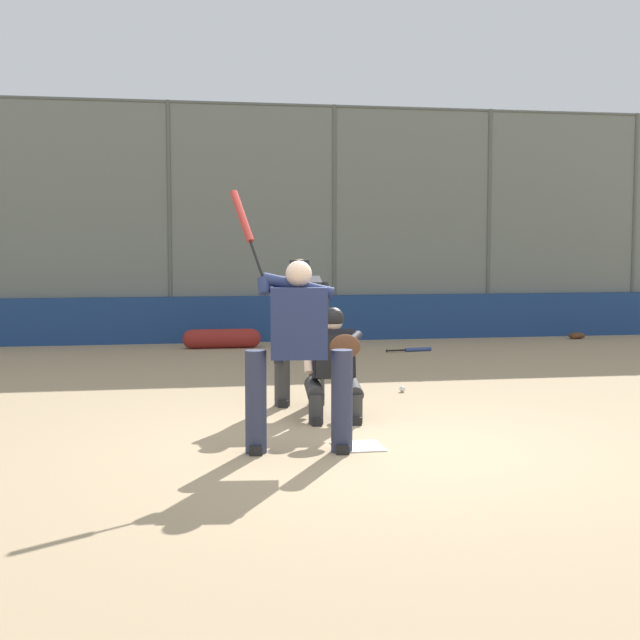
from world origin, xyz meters
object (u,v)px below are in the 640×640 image
(equipment_bag_dugout_side, at_px, (222,339))
(catcher_behind_plate, at_px, (334,363))
(spare_bat_by_padding, at_px, (324,354))
(umpire_home, at_px, (300,328))
(baseball_loose, at_px, (402,389))
(batter_at_plate, at_px, (298,348))
(fielding_glove_on_dirt, at_px, (576,336))
(spare_bat_near_backstop, at_px, (415,350))

(equipment_bag_dugout_side, bearing_deg, catcher_behind_plate, 95.88)
(catcher_behind_plate, height_order, spare_bat_by_padding, catcher_behind_plate)
(umpire_home, height_order, baseball_loose, umpire_home)
(batter_at_plate, distance_m, spare_bat_by_padding, 6.80)
(batter_at_plate, distance_m, umpire_home, 2.20)
(umpire_home, xyz_separation_m, equipment_bag_dugout_side, (0.47, -5.80, -0.71))
(catcher_behind_plate, xyz_separation_m, baseball_loose, (-1.16, -1.60, -0.56))
(spare_bat_by_padding, bearing_deg, fielding_glove_on_dirt, 39.26)
(batter_at_plate, relative_size, fielding_glove_on_dirt, 6.73)
(spare_bat_by_padding, distance_m, baseball_loose, 3.70)
(umpire_home, bearing_deg, equipment_bag_dugout_side, -82.35)
(batter_at_plate, relative_size, catcher_behind_plate, 1.97)
(catcher_behind_plate, bearing_deg, spare_bat_near_backstop, -109.36)
(spare_bat_near_backstop, relative_size, baseball_loose, 11.19)
(spare_bat_near_backstop, distance_m, spare_bat_by_padding, 1.64)
(batter_at_plate, distance_m, spare_bat_near_backstop, 7.58)
(catcher_behind_plate, distance_m, equipment_bag_dugout_side, 6.72)
(umpire_home, xyz_separation_m, spare_bat_by_padding, (-1.08, -4.42, -0.84))
(spare_bat_by_padding, relative_size, equipment_bag_dugout_side, 0.60)
(baseball_loose, bearing_deg, umpire_home, 27.88)
(equipment_bag_dugout_side, bearing_deg, spare_bat_near_backstop, 161.11)
(spare_bat_by_padding, relative_size, fielding_glove_on_dirt, 2.43)
(umpire_home, xyz_separation_m, spare_bat_near_backstop, (-2.69, -4.71, -0.84))
(batter_at_plate, bearing_deg, catcher_behind_plate, -106.47)
(umpire_home, height_order, spare_bat_by_padding, umpire_home)
(catcher_behind_plate, height_order, fielding_glove_on_dirt, catcher_behind_plate)
(catcher_behind_plate, distance_m, spare_bat_by_padding, 5.39)
(batter_at_plate, height_order, equipment_bag_dugout_side, batter_at_plate)
(batter_at_plate, xyz_separation_m, baseball_loose, (-1.73, -2.90, -0.87))
(catcher_behind_plate, height_order, baseball_loose, catcher_behind_plate)
(catcher_behind_plate, height_order, umpire_home, umpire_home)
(batter_at_plate, height_order, fielding_glove_on_dirt, batter_at_plate)
(umpire_home, distance_m, equipment_bag_dugout_side, 5.86)
(baseball_loose, distance_m, equipment_bag_dugout_side, 5.39)
(batter_at_plate, xyz_separation_m, equipment_bag_dugout_side, (0.11, -7.97, -0.74))
(spare_bat_by_padding, bearing_deg, baseball_loose, -64.55)
(catcher_behind_plate, distance_m, spare_bat_near_backstop, 6.13)
(batter_at_plate, relative_size, umpire_home, 1.39)
(catcher_behind_plate, relative_size, baseball_loose, 15.58)
(catcher_behind_plate, relative_size, umpire_home, 0.71)
(batter_at_plate, height_order, spare_bat_by_padding, batter_at_plate)
(batter_at_plate, bearing_deg, baseball_loose, -113.60)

